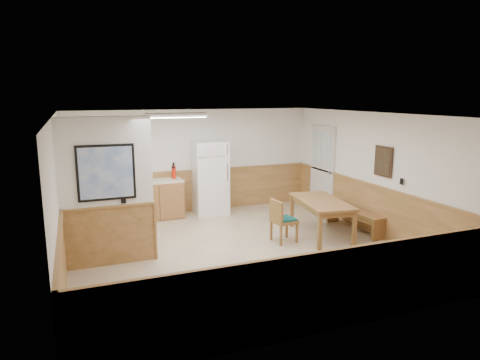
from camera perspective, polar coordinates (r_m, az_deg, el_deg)
name	(u,v)px	position (r m, az deg, el deg)	size (l,w,h in m)	color
ground	(238,250)	(8.06, -0.29, -9.34)	(6.00, 6.00, 0.00)	tan
ceiling	(238,115)	(7.55, -0.31, 8.71)	(6.00, 6.00, 0.02)	white
back_wall	(194,161)	(10.52, -6.18, 2.53)	(6.00, 0.02, 2.50)	white
right_wall	(374,174)	(9.20, 17.42, 0.82)	(0.02, 6.00, 2.50)	white
left_wall	(58,199)	(7.22, -23.13, -2.35)	(0.02, 6.00, 2.50)	white
wainscot_back	(195,191)	(10.64, -6.07, -1.48)	(6.00, 0.04, 1.00)	tan
wainscot_right	(371,209)	(9.35, 17.05, -3.72)	(0.04, 6.00, 1.00)	tan
wainscot_left	(63,245)	(7.42, -22.52, -7.97)	(0.04, 6.00, 1.00)	tan
partition_wall	(107,193)	(7.43, -17.30, -1.73)	(1.50, 0.20, 2.50)	white
kitchen_counter	(148,200)	(10.12, -12.23, -2.57)	(2.20, 0.61, 1.00)	#A9733C
exterior_door	(322,169)	(10.74, 10.90, 1.50)	(0.07, 1.02, 2.15)	silver
kitchen_window	(103,153)	(10.12, -17.75, 3.43)	(0.80, 0.04, 1.00)	silver
wall_painting	(383,161)	(8.90, 18.56, 2.37)	(0.04, 0.50, 0.60)	#352215
fluorescent_fixture	(176,115)	(8.56, -8.54, 8.53)	(1.20, 0.30, 0.09)	silver
refrigerator	(210,178)	(10.31, -3.99, 0.32)	(0.80, 0.73, 1.76)	white
dining_table	(321,205)	(8.81, 10.77, -3.28)	(1.04, 1.73, 0.75)	#A1603B
dining_bench	(354,215)	(9.40, 15.01, -4.52)	(0.47, 1.53, 0.45)	#A1603B
dining_chair	(280,218)	(8.37, 5.41, -5.04)	(0.62, 0.46, 0.85)	#A1603B
fire_extinguisher	(174,172)	(10.15, -8.83, 1.10)	(0.13, 0.13, 0.38)	red
soap_bottle	(97,179)	(9.92, -18.53, 0.07)	(0.07, 0.07, 0.22)	green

